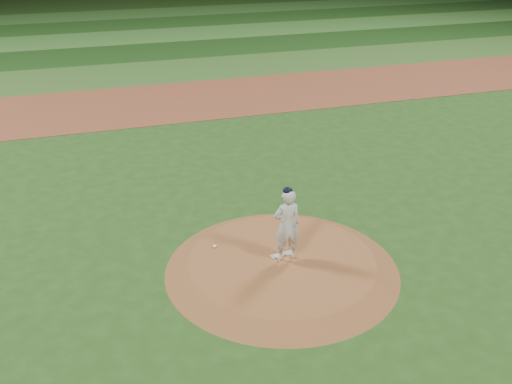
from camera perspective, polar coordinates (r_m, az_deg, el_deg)
ground at (r=13.61m, az=2.59°, el=-7.71°), size 120.00×120.00×0.00m
infield_dirt_band at (r=26.02m, az=-8.18°, el=8.97°), size 70.00×6.00×0.02m
outfield_stripe_0 at (r=31.26m, az=-10.03°, el=11.74°), size 70.00×5.00×0.02m
outfield_stripe_1 at (r=36.10m, az=-11.26°, el=13.55°), size 70.00×5.00×0.02m
outfield_stripe_2 at (r=40.97m, az=-12.21°, el=14.93°), size 70.00×5.00×0.02m
outfield_stripe_3 at (r=45.87m, az=-12.97°, el=16.01°), size 70.00×5.00×0.02m
outfield_stripe_4 at (r=50.79m, az=-13.59°, el=16.88°), size 70.00×5.00×0.02m
outfield_stripe_5 at (r=55.73m, az=-14.10°, el=17.59°), size 70.00×5.00×0.02m
pitchers_mound at (r=13.54m, az=2.60°, el=-7.28°), size 5.50×5.50×0.25m
pitching_rubber at (r=13.66m, az=2.66°, el=-6.24°), size 0.60×0.22×0.03m
rosin_bag at (r=13.97m, az=-4.16°, el=-5.42°), size 0.10×0.10×0.06m
pitcher_on_mound at (r=13.07m, az=3.10°, el=-3.29°), size 0.67×0.45×1.85m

